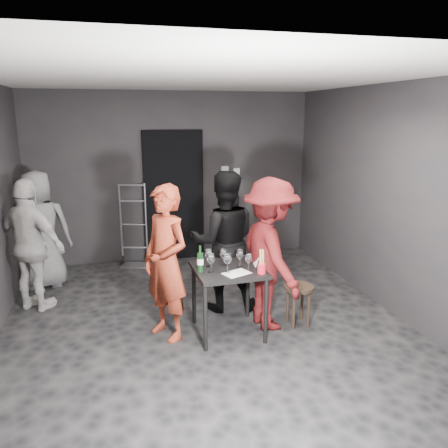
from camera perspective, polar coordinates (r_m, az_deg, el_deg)
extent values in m
cube|color=black|center=(5.16, -2.46, -12.80)|extent=(4.50, 5.00, 0.02)
cube|color=silver|center=(4.62, -2.83, 18.63)|extent=(4.50, 5.00, 0.02)
cube|color=black|center=(7.14, -6.68, 6.09)|extent=(4.50, 0.04, 2.70)
cube|color=black|center=(2.42, 9.51, -10.13)|extent=(4.50, 0.04, 2.70)
cube|color=black|center=(5.60, 20.60, 3.07)|extent=(0.04, 5.00, 2.70)
cube|color=black|center=(7.13, -6.54, 3.63)|extent=(0.95, 0.10, 2.10)
cube|color=#B7B7B2|center=(7.23, 0.09, 7.09)|extent=(0.12, 0.06, 0.12)
cube|color=#B7B7B2|center=(7.29, 1.62, 6.74)|extent=(0.10, 0.06, 0.14)
cylinder|color=#B2B2B7|center=(7.02, -13.30, -0.17)|extent=(0.03, 0.03, 1.30)
cylinder|color=#B2B2B7|center=(7.03, -10.13, 0.02)|extent=(0.03, 0.03, 1.30)
cube|color=#B2B2B7|center=(7.08, -11.41, -5.31)|extent=(0.43, 0.24, 0.03)
cylinder|color=black|center=(7.21, -13.05, -4.50)|extent=(0.04, 0.16, 0.16)
cylinder|color=black|center=(7.22, -9.96, -4.31)|extent=(0.04, 0.16, 0.16)
cube|color=black|center=(4.67, 0.57, -5.98)|extent=(0.72, 0.72, 0.04)
cylinder|color=black|center=(4.47, -2.45, -12.22)|extent=(0.04, 0.04, 0.71)
cylinder|color=black|center=(4.62, 5.50, -11.32)|extent=(0.04, 0.04, 0.71)
cylinder|color=black|center=(5.04, -3.95, -9.07)|extent=(0.04, 0.04, 0.71)
cylinder|color=black|center=(5.18, 3.12, -8.39)|extent=(0.04, 0.04, 0.71)
cylinder|color=black|center=(5.02, 9.75, -8.17)|extent=(0.33, 0.33, 0.04)
cylinder|color=black|center=(5.22, 10.15, -10.20)|extent=(0.04, 0.04, 0.41)
cylinder|color=black|center=(5.15, 8.30, -10.45)|extent=(0.04, 0.04, 0.41)
cylinder|color=black|center=(5.01, 9.09, -11.26)|extent=(0.04, 0.04, 0.41)
cylinder|color=black|center=(5.07, 10.98, -10.98)|extent=(0.04, 0.04, 0.41)
imported|color=#A7371F|center=(4.59, -7.62, -4.04)|extent=(0.73, 0.80, 1.83)
imported|color=black|center=(5.22, -0.02, -1.05)|extent=(1.01, 0.66, 1.94)
imported|color=#591112|center=(4.79, 6.09, -2.76)|extent=(0.71, 1.29, 1.90)
imported|color=beige|center=(5.69, -23.95, -1.99)|extent=(1.12, 0.99, 1.75)
imported|color=slate|center=(6.40, -22.93, -0.13)|extent=(0.90, 0.55, 1.77)
cube|color=white|center=(4.51, 1.65, -6.44)|extent=(0.32, 0.27, 0.00)
cylinder|color=black|center=(4.53, -3.12, -5.02)|extent=(0.07, 0.07, 0.20)
cylinder|color=black|center=(4.49, -3.15, -3.33)|extent=(0.03, 0.03, 0.08)
cylinder|color=white|center=(4.53, -3.12, -4.92)|extent=(0.07, 0.07, 0.06)
cylinder|color=red|center=(4.51, 4.94, -5.83)|extent=(0.09, 0.09, 0.10)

